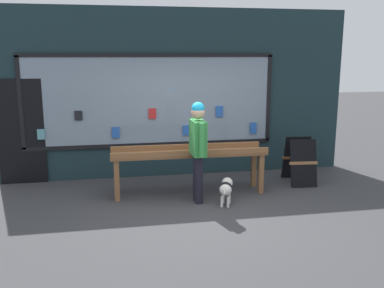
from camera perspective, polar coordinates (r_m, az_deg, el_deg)
ground_plane at (r=7.17m, az=1.07°, el=-9.10°), size 40.00×40.00×0.00m
shopfront_facade at (r=9.07m, az=-2.47°, el=6.61°), size 7.32×0.29×3.50m
display_table_main at (r=7.91m, az=-0.40°, el=-1.63°), size 2.87×0.66×0.89m
person_browsing at (r=7.38m, az=0.80°, el=0.06°), size 0.23×0.69×1.78m
small_dog at (r=7.46m, az=4.57°, el=-5.85°), size 0.34×0.53×0.44m
sandwich_board_sign at (r=8.89m, az=14.15°, el=-2.10°), size 0.61×0.78×0.92m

